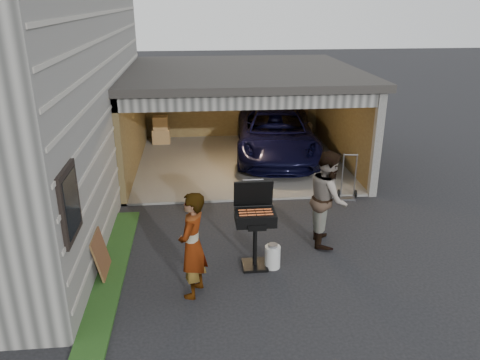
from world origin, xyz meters
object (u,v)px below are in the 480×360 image
object	(u,v)px
minivan	(276,135)
woman	(192,245)
hand_truck	(348,190)
man	(328,198)
plywood_panel	(101,255)
propane_tank	(273,257)
bbq_grill	(255,220)

from	to	relation	value
minivan	woman	world-z (taller)	woman
minivan	woman	xyz separation A→B (m)	(-2.65, -7.23, 0.22)
minivan	hand_truck	distance (m)	3.69
man	minivan	bearing A→B (deg)	9.27
minivan	hand_truck	bearing A→B (deg)	-63.14
woman	plywood_panel	world-z (taller)	woman
woman	propane_tank	world-z (taller)	woman
man	propane_tank	bearing A→B (deg)	133.17
propane_tank	woman	bearing A→B (deg)	-154.55
bbq_grill	minivan	bearing A→B (deg)	76.90
minivan	woman	distance (m)	7.70
plywood_panel	hand_truck	size ratio (longest dim) A/B	0.71
man	plywood_panel	world-z (taller)	man
minivan	plywood_panel	distance (m)	7.80
minivan	propane_tank	distance (m)	6.64
minivan	propane_tank	world-z (taller)	minivan
minivan	man	size ratio (longest dim) A/B	2.62
man	bbq_grill	xyz separation A→B (m)	(-1.60, -0.80, -0.02)
hand_truck	bbq_grill	bearing A→B (deg)	-122.69
woman	propane_tank	xyz separation A→B (m)	(1.49, 0.71, -0.72)
propane_tank	plywood_panel	xyz separation A→B (m)	(-3.17, 0.04, 0.19)
minivan	woman	bearing A→B (deg)	-104.05
propane_tank	hand_truck	world-z (taller)	hand_truck
bbq_grill	plywood_panel	distance (m)	2.89
man	propane_tank	size ratio (longest dim) A/B	4.52
minivan	hand_truck	world-z (taller)	minivan
bbq_grill	plywood_panel	world-z (taller)	bbq_grill
woman	minivan	bearing A→B (deg)	-179.85
woman	man	distance (m)	3.19
minivan	woman	size ratio (longest dim) A/B	2.76
hand_truck	woman	bearing A→B (deg)	-125.86
man	bbq_grill	bearing A→B (deg)	124.65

